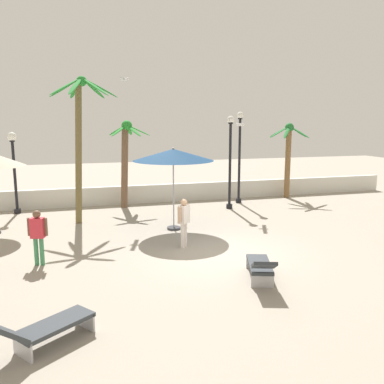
# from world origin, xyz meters

# --- Properties ---
(ground_plane) EXTENTS (56.00, 56.00, 0.00)m
(ground_plane) POSITION_xyz_m (0.00, 0.00, 0.00)
(ground_plane) COLOR #9E9384
(boundary_wall) EXTENTS (25.20, 0.30, 0.87)m
(boundary_wall) POSITION_xyz_m (0.00, 8.24, 0.44)
(boundary_wall) COLOR silver
(boundary_wall) RESTS_ON ground_plane
(patio_umbrella_1) EXTENTS (2.93, 2.93, 3.02)m
(patio_umbrella_1) POSITION_xyz_m (-0.65, 3.07, 2.75)
(patio_umbrella_1) COLOR #333338
(patio_umbrella_1) RESTS_ON ground_plane
(palm_tree_0) EXTENTS (2.31, 2.14, 3.85)m
(palm_tree_0) POSITION_xyz_m (6.52, 7.58, 2.46)
(palm_tree_0) COLOR brown
(palm_tree_0) RESTS_ON ground_plane
(palm_tree_1) EXTENTS (1.90, 2.00, 3.99)m
(palm_tree_1) POSITION_xyz_m (-1.83, 7.48, 2.49)
(palm_tree_1) COLOR brown
(palm_tree_1) RESTS_ON ground_plane
(palm_tree_2) EXTENTS (2.64, 2.66, 5.63)m
(palm_tree_2) POSITION_xyz_m (-3.84, 5.01, 3.63)
(palm_tree_2) COLOR brown
(palm_tree_2) RESTS_ON ground_plane
(lamp_post_0) EXTENTS (0.32, 0.32, 4.18)m
(lamp_post_0) POSITION_xyz_m (2.65, 5.88, 2.35)
(lamp_post_0) COLOR black
(lamp_post_0) RESTS_ON ground_plane
(lamp_post_1) EXTENTS (0.32, 0.32, 4.38)m
(lamp_post_1) POSITION_xyz_m (3.57, 6.98, 2.48)
(lamp_post_1) COLOR black
(lamp_post_1) RESTS_ON ground_plane
(lamp_post_2) EXTENTS (0.38, 0.38, 3.50)m
(lamp_post_2) POSITION_xyz_m (-6.57, 7.50, 2.20)
(lamp_post_2) COLOR black
(lamp_post_2) RESTS_ON ground_plane
(lounge_chair_0) EXTENTS (1.11, 1.93, 0.82)m
(lounge_chair_0) POSITION_xyz_m (0.27, -2.36, 0.40)
(lounge_chair_0) COLOR #B7B7BC
(lounge_chair_0) RESTS_ON ground_plane
(lounge_chair_1) EXTENTS (1.84, 1.56, 0.84)m
(lounge_chair_1) POSITION_xyz_m (-4.76, -4.10, 0.39)
(lounge_chair_1) COLOR #B7B7BC
(lounge_chair_1) RESTS_ON ground_plane
(guest_0) EXTENTS (0.54, 0.33, 1.56)m
(guest_0) POSITION_xyz_m (-5.15, 0.42, 0.94)
(guest_0) COLOR #3F8C59
(guest_0) RESTS_ON ground_plane
(guest_1) EXTENTS (0.44, 0.42, 1.57)m
(guest_1) POSITION_xyz_m (-0.85, 0.87, 0.94)
(guest_1) COLOR silver
(guest_1) RESTS_ON ground_plane
(seagull_0) EXTENTS (0.46, 1.17, 0.14)m
(seagull_0) POSITION_xyz_m (-1.99, 5.92, 5.63)
(seagull_0) COLOR white
(seagull_1) EXTENTS (0.61, 1.18, 0.14)m
(seagull_1) POSITION_xyz_m (2.81, 5.13, 3.81)
(seagull_1) COLOR white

